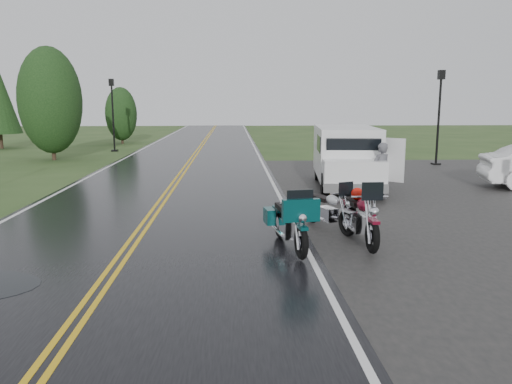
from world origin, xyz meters
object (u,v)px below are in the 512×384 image
van_white (326,163)px  lamp_post_far_right (439,118)px  motorcycle_red (373,222)px  motorcycle_silver (348,212)px  motorcycle_teal (301,228)px  person_at_van (381,172)px  lamp_post_far_left (113,115)px

van_white → lamp_post_far_right: size_ratio=1.23×
motorcycle_red → motorcycle_silver: motorcycle_red is taller
motorcycle_teal → lamp_post_far_right: 17.75m
lamp_post_far_right → van_white: bearing=-130.7°
motorcycle_silver → van_white: van_white is taller
motorcycle_silver → lamp_post_far_right: 15.65m
motorcycle_silver → person_at_van: size_ratio=1.14×
motorcycle_teal → motorcycle_silver: 2.14m
motorcycle_teal → motorcycle_silver: (1.30, 1.69, -0.07)m
motorcycle_red → lamp_post_far_left: bearing=113.3°
van_white → motorcycle_red: bearing=-85.9°
motorcycle_silver → person_at_van: 5.00m
motorcycle_teal → motorcycle_silver: bearing=43.8°
motorcycle_teal → lamp_post_far_left: bearing=102.4°
lamp_post_far_right → lamp_post_far_left: bearing=155.7°
lamp_post_far_left → motorcycle_teal: bearing=-69.0°
person_at_van → van_white: bearing=-46.1°
motorcycle_red → person_at_van: person_at_van is taller
motorcycle_teal → person_at_van: size_ratio=1.27×
van_white → person_at_van: (1.66, -0.62, -0.23)m
person_at_van → lamp_post_far_right: (5.55, 9.01, 1.46)m
motorcycle_red → lamp_post_far_right: bearing=62.2°
lamp_post_far_left → van_white: bearing=-57.0°
motorcycle_teal → van_white: 7.08m
van_white → lamp_post_far_right: lamp_post_far_right is taller
motorcycle_silver → motorcycle_teal: bearing=-150.3°
motorcycle_silver → person_at_van: person_at_van is taller
lamp_post_far_left → lamp_post_far_right: bearing=-24.3°
motorcycle_red → motorcycle_teal: bearing=-169.1°
lamp_post_far_left → motorcycle_red: bearing=-65.5°
motorcycle_silver → van_white: size_ratio=0.36×
motorcycle_teal → van_white: van_white is taller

